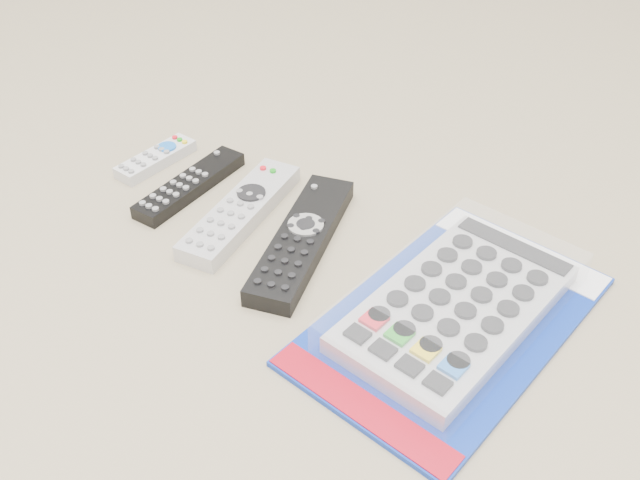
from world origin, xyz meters
The scene contains 5 objects.
remote_small_grey centered at (-0.25, 0.07, 0.01)m, with size 0.06×0.13×0.02m.
remote_slim_black centered at (-0.16, 0.04, 0.01)m, with size 0.06×0.19×0.02m.
remote_silver_dvd centered at (-0.06, 0.02, 0.01)m, with size 0.07×0.23×0.03m.
remote_large_black centered at (0.04, 0.01, 0.01)m, with size 0.11×0.26×0.03m.
jumbo_remote_packaged centered at (0.25, -0.02, 0.02)m, with size 0.29×0.40×0.05m.
Camera 1 is at (0.40, -0.59, 0.57)m, focal length 40.00 mm.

